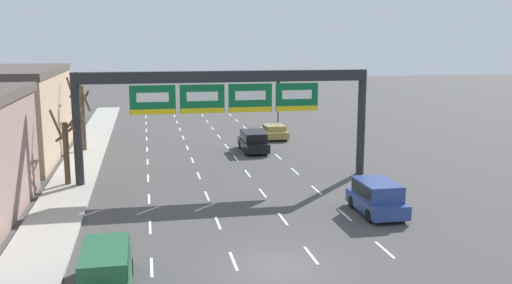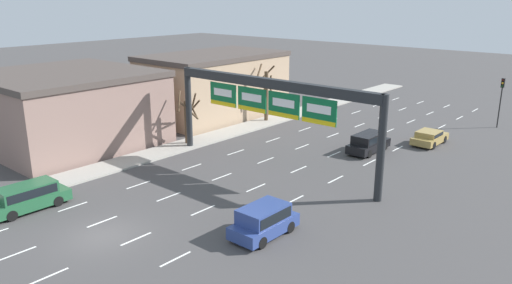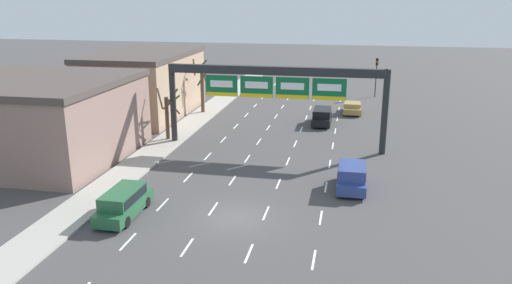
{
  "view_description": "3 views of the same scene",
  "coord_description": "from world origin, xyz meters",
  "px_view_note": "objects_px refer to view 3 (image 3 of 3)",
  "views": [
    {
      "loc": [
        -4.98,
        -20.81,
        8.98
      ],
      "look_at": [
        1.35,
        11.55,
        2.97
      ],
      "focal_mm": 40.0,
      "sensor_mm": 36.0,
      "label": 1
    },
    {
      "loc": [
        22.74,
        -13.31,
        12.8
      ],
      "look_at": [
        2.56,
        9.97,
        3.71
      ],
      "focal_mm": 35.0,
      "sensor_mm": 36.0,
      "label": 2
    },
    {
      "loc": [
        6.39,
        -26.24,
        12.61
      ],
      "look_at": [
        -0.44,
        8.55,
        2.19
      ],
      "focal_mm": 35.0,
      "sensor_mm": 36.0,
      "label": 3
    }
  ],
  "objects_px": {
    "suv_blue": "(352,176)",
    "tree_bare_closest": "(168,112)",
    "sign_gantry": "(275,84)",
    "car_gold": "(352,107)",
    "suv_green": "(124,201)",
    "traffic_light_near_gantry": "(377,70)",
    "tree_bare_second": "(202,85)",
    "suv_black": "(322,116)"
  },
  "relations": [
    {
      "from": "sign_gantry",
      "to": "suv_green",
      "type": "xyz_separation_m",
      "value": [
        -6.56,
        -15.47,
        -4.61
      ]
    },
    {
      "from": "suv_green",
      "to": "traffic_light_near_gantry",
      "type": "relative_size",
      "value": 0.97
    },
    {
      "from": "car_gold",
      "to": "suv_blue",
      "type": "bearing_deg",
      "value": -89.53
    },
    {
      "from": "sign_gantry",
      "to": "tree_bare_second",
      "type": "bearing_deg",
      "value": 130.82
    },
    {
      "from": "sign_gantry",
      "to": "car_gold",
      "type": "relative_size",
      "value": 4.54
    },
    {
      "from": "car_gold",
      "to": "suv_blue",
      "type": "height_order",
      "value": "suv_blue"
    },
    {
      "from": "suv_black",
      "to": "tree_bare_closest",
      "type": "xyz_separation_m",
      "value": [
        -13.16,
        -8.51,
        1.68
      ]
    },
    {
      "from": "sign_gantry",
      "to": "traffic_light_near_gantry",
      "type": "relative_size",
      "value": 3.75
    },
    {
      "from": "suv_blue",
      "to": "tree_bare_second",
      "type": "height_order",
      "value": "tree_bare_second"
    },
    {
      "from": "suv_green",
      "to": "tree_bare_second",
      "type": "bearing_deg",
      "value": 97.17
    },
    {
      "from": "sign_gantry",
      "to": "suv_blue",
      "type": "bearing_deg",
      "value": -52.2
    },
    {
      "from": "suv_black",
      "to": "tree_bare_second",
      "type": "bearing_deg",
      "value": 169.28
    },
    {
      "from": "suv_green",
      "to": "suv_blue",
      "type": "bearing_deg",
      "value": 27.64
    },
    {
      "from": "suv_green",
      "to": "tree_bare_closest",
      "type": "height_order",
      "value": "tree_bare_closest"
    },
    {
      "from": "tree_bare_second",
      "to": "car_gold",
      "type": "bearing_deg",
      "value": 10.57
    },
    {
      "from": "suv_green",
      "to": "sign_gantry",
      "type": "bearing_deg",
      "value": 67.02
    },
    {
      "from": "tree_bare_closest",
      "to": "car_gold",
      "type": "bearing_deg",
      "value": 41.17
    },
    {
      "from": "suv_blue",
      "to": "sign_gantry",
      "type": "bearing_deg",
      "value": 127.8
    },
    {
      "from": "suv_green",
      "to": "car_gold",
      "type": "bearing_deg",
      "value": 66.6
    },
    {
      "from": "traffic_light_near_gantry",
      "to": "car_gold",
      "type": "bearing_deg",
      "value": -105.27
    },
    {
      "from": "tree_bare_closest",
      "to": "tree_bare_second",
      "type": "distance_m",
      "value": 11.07
    },
    {
      "from": "suv_blue",
      "to": "traffic_light_near_gantry",
      "type": "distance_m",
      "value": 33.6
    },
    {
      "from": "car_gold",
      "to": "traffic_light_near_gantry",
      "type": "bearing_deg",
      "value": 74.73
    },
    {
      "from": "sign_gantry",
      "to": "car_gold",
      "type": "distance_m",
      "value": 16.67
    },
    {
      "from": "sign_gantry",
      "to": "suv_blue",
      "type": "height_order",
      "value": "sign_gantry"
    },
    {
      "from": "suv_blue",
      "to": "car_gold",
      "type": "bearing_deg",
      "value": 90.47
    },
    {
      "from": "suv_black",
      "to": "suv_blue",
      "type": "bearing_deg",
      "value": -79.75
    },
    {
      "from": "suv_black",
      "to": "tree_bare_second",
      "type": "distance_m",
      "value": 13.85
    },
    {
      "from": "suv_blue",
      "to": "tree_bare_second",
      "type": "bearing_deg",
      "value": 129.56
    },
    {
      "from": "suv_blue",
      "to": "tree_bare_closest",
      "type": "relative_size",
      "value": 0.88
    },
    {
      "from": "suv_green",
      "to": "traffic_light_near_gantry",
      "type": "xyz_separation_m",
      "value": [
        15.8,
        40.31,
        2.6
      ]
    },
    {
      "from": "tree_bare_closest",
      "to": "tree_bare_second",
      "type": "relative_size",
      "value": 0.79
    },
    {
      "from": "sign_gantry",
      "to": "tree_bare_second",
      "type": "distance_m",
      "value": 15.41
    },
    {
      "from": "suv_green",
      "to": "tree_bare_second",
      "type": "relative_size",
      "value": 0.83
    },
    {
      "from": "suv_green",
      "to": "tree_bare_second",
      "type": "distance_m",
      "value": 27.3
    },
    {
      "from": "traffic_light_near_gantry",
      "to": "tree_bare_closest",
      "type": "bearing_deg",
      "value": -127.86
    },
    {
      "from": "tree_bare_closest",
      "to": "traffic_light_near_gantry",
      "type": "bearing_deg",
      "value": 52.14
    },
    {
      "from": "traffic_light_near_gantry",
      "to": "suv_green",
      "type": "bearing_deg",
      "value": -111.41
    },
    {
      "from": "suv_blue",
      "to": "tree_bare_closest",
      "type": "height_order",
      "value": "tree_bare_closest"
    },
    {
      "from": "suv_green",
      "to": "suv_blue",
      "type": "distance_m",
      "value": 14.89
    },
    {
      "from": "suv_blue",
      "to": "tree_bare_closest",
      "type": "xyz_separation_m",
      "value": [
        -16.33,
        9.03,
        1.63
      ]
    },
    {
      "from": "suv_black",
      "to": "traffic_light_near_gantry",
      "type": "relative_size",
      "value": 0.91
    }
  ]
}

